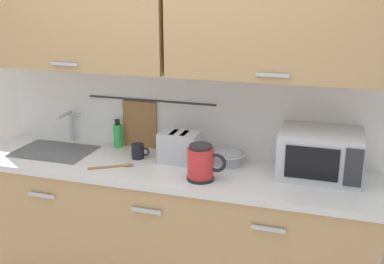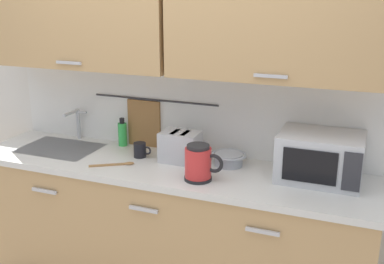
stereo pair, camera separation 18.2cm
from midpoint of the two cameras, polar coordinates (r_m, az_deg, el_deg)
name	(u,v)px [view 1 (the left image)]	position (r m, az deg, el deg)	size (l,w,h in m)	color
counter_unit	(165,229)	(3.06, -5.05, -11.84)	(2.53, 0.64, 0.90)	tan
back_wall_assembly	(177,59)	(2.92, -3.67, 8.97)	(3.70, 0.41, 2.50)	silver
sink_faucet	(69,122)	(3.38, -16.30, 1.14)	(0.09, 0.17, 0.22)	#B2B5BA
microwave	(320,154)	(2.73, 13.60, -2.65)	(0.46, 0.35, 0.27)	silver
electric_kettle	(201,163)	(2.61, -0.84, -3.83)	(0.23, 0.16, 0.21)	black
dish_soap_bottle	(118,135)	(3.21, -10.69, -0.38)	(0.06, 0.06, 0.20)	green
mug_near_sink	(138,151)	(2.99, -8.36, -2.36)	(0.12, 0.08, 0.09)	black
mixing_bowl	(228,158)	(2.86, 2.65, -3.17)	(0.21, 0.21, 0.08)	#A5ADB7
toaster	(179,147)	(2.89, -3.38, -1.85)	(0.26, 0.17, 0.19)	#B7BABF
wooden_spoon	(116,166)	(2.88, -11.06, -4.15)	(0.25, 0.17, 0.01)	#9E7042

